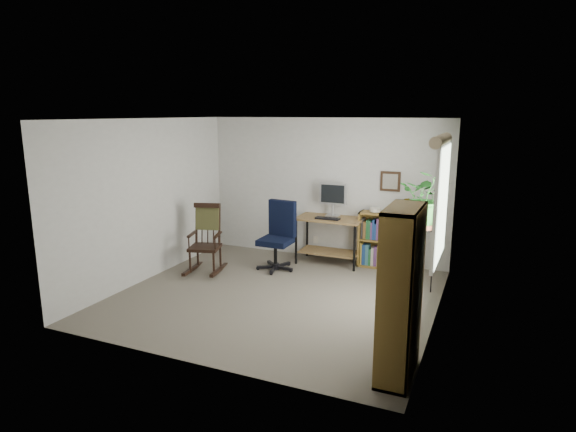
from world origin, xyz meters
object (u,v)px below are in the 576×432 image
at_px(desk, 330,241).
at_px(rocking_chair, 205,238).
at_px(office_chair, 275,236).
at_px(tall_bookshelf, 401,294).
at_px(low_bookshelf, 386,241).

bearing_deg(desk, rocking_chair, -144.11).
distance_m(desk, office_chair, 0.97).
height_order(desk, office_chair, office_chair).
bearing_deg(rocking_chair, office_chair, 12.37).
bearing_deg(office_chair, tall_bookshelf, -38.74).
bearing_deg(office_chair, rocking_chair, -144.70).
bearing_deg(low_bookshelf, rocking_chair, -152.80).
relative_size(desk, office_chair, 0.97).
distance_m(rocking_chair, low_bookshelf, 2.90).
distance_m(office_chair, rocking_chair, 1.12).
height_order(desk, low_bookshelf, low_bookshelf).
xyz_separation_m(desk, office_chair, (-0.69, -0.67, 0.17)).
bearing_deg(low_bookshelf, desk, -172.51).
xyz_separation_m(office_chair, low_bookshelf, (1.60, 0.79, -0.10)).
xyz_separation_m(office_chair, tall_bookshelf, (2.41, -2.43, 0.27)).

